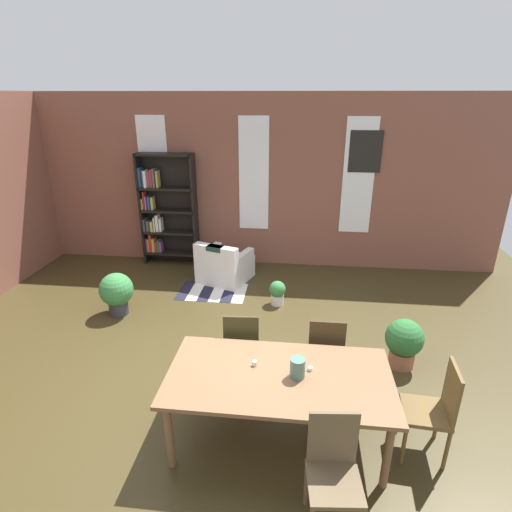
{
  "coord_description": "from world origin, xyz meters",
  "views": [
    {
      "loc": [
        0.88,
        -3.87,
        3.13
      ],
      "look_at": [
        0.3,
        1.26,
        1.06
      ],
      "focal_mm": 28.41,
      "sensor_mm": 36.0,
      "label": 1
    }
  ],
  "objects": [
    {
      "name": "window_pane_0",
      "position": [
        -1.89,
        3.54,
        1.75
      ],
      "size": [
        0.55,
        0.02,
        2.07
      ],
      "primitive_type": "cube",
      "color": "white"
    },
    {
      "name": "ground_plane",
      "position": [
        0.0,
        0.0,
        0.0
      ],
      "size": [
        10.5,
        10.5,
        0.0
      ],
      "primitive_type": "plane",
      "color": "#3D341A"
    },
    {
      "name": "back_wall_brick",
      "position": [
        0.0,
        3.61,
        1.59
      ],
      "size": [
        9.08,
        0.12,
        3.18
      ],
      "primitive_type": "cube",
      "color": "brown",
      "rests_on": "ground"
    },
    {
      "name": "potted_plant_window",
      "position": [
        -1.81,
        1.3,
        0.37
      ],
      "size": [
        0.5,
        0.5,
        0.66
      ],
      "color": "#333338",
      "rests_on": "ground"
    },
    {
      "name": "armchair_white",
      "position": [
        -0.43,
        2.66,
        0.28
      ],
      "size": [
        1.02,
        1.02,
        0.75
      ],
      "color": "silver",
      "rests_on": "ground"
    },
    {
      "name": "potted_plant_by_shelf",
      "position": [
        0.57,
        1.87,
        0.21
      ],
      "size": [
        0.26,
        0.26,
        0.39
      ],
      "color": "silver",
      "rests_on": "ground"
    },
    {
      "name": "dining_chair_far_right",
      "position": [
        1.21,
        -0.08,
        0.51
      ],
      "size": [
        0.4,
        0.4,
        0.95
      ],
      "color": "#392C18",
      "rests_on": "ground"
    },
    {
      "name": "bookshelf_tall",
      "position": [
        -1.71,
        3.38,
        1.08
      ],
      "size": [
        1.07,
        0.29,
        2.14
      ],
      "color": "black",
      "rests_on": "ground"
    },
    {
      "name": "dining_chair_near_right",
      "position": [
        1.21,
        -1.59,
        0.51
      ],
      "size": [
        0.44,
        0.44,
        0.95
      ],
      "color": "brown",
      "rests_on": "ground"
    },
    {
      "name": "vase_on_table",
      "position": [
        0.91,
        -0.84,
        0.84
      ],
      "size": [
        0.14,
        0.14,
        0.19
      ],
      "primitive_type": "cylinder",
      "color": "#4C7266",
      "rests_on": "dining_table"
    },
    {
      "name": "dining_chair_far_left",
      "position": [
        0.29,
        -0.08,
        0.51
      ],
      "size": [
        0.43,
        0.43,
        0.95
      ],
      "color": "#353118",
      "rests_on": "ground"
    },
    {
      "name": "tealight_candle_1",
      "position": [
        1.03,
        -0.74,
        0.76
      ],
      "size": [
        0.04,
        0.04,
        0.03
      ],
      "primitive_type": "cylinder",
      "color": "silver",
      "rests_on": "dining_table"
    },
    {
      "name": "window_pane_2",
      "position": [
        1.89,
        3.54,
        1.75
      ],
      "size": [
        0.55,
        0.02,
        2.07
      ],
      "primitive_type": "cube",
      "color": "white"
    },
    {
      "name": "window_pane_1",
      "position": [
        0.0,
        3.54,
        1.75
      ],
      "size": [
        0.55,
        0.02,
        2.07
      ],
      "primitive_type": "cube",
      "color": "white"
    },
    {
      "name": "framed_picture",
      "position": [
        1.96,
        3.54,
        2.19
      ],
      "size": [
        0.56,
        0.03,
        0.72
      ],
      "primitive_type": "cube",
      "color": "black"
    },
    {
      "name": "potted_plant_corner",
      "position": [
        2.19,
        0.47,
        0.35
      ],
      "size": [
        0.46,
        0.46,
        0.63
      ],
      "color": "#9E6042",
      "rests_on": "ground"
    },
    {
      "name": "dining_table",
      "position": [
        0.75,
        -0.84,
        0.67
      ],
      "size": [
        2.06,
        1.06,
        0.74
      ],
      "color": "brown",
      "rests_on": "ground"
    },
    {
      "name": "dining_chair_head_right",
      "position": [
        2.15,
        -0.84,
        0.51
      ],
      "size": [
        0.43,
        0.43,
        0.95
      ],
      "color": "brown",
      "rests_on": "ground"
    },
    {
      "name": "striped_rug",
      "position": [
        -0.55,
        2.17,
        0.0
      ],
      "size": [
        1.14,
        0.73,
        0.01
      ],
      "color": "#1E1E33",
      "rests_on": "ground"
    },
    {
      "name": "tealight_candle_0",
      "position": [
        0.51,
        -0.72,
        0.77
      ],
      "size": [
        0.04,
        0.04,
        0.05
      ],
      "primitive_type": "cylinder",
      "color": "silver",
      "rests_on": "dining_table"
    }
  ]
}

